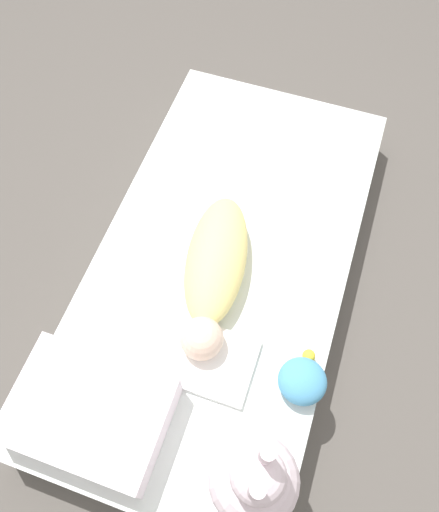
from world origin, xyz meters
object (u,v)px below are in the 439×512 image
(bunny_plush, at_px, (255,479))
(turtle_plush, at_px, (303,380))
(pillow, at_px, (91,413))
(swaddled_baby, at_px, (214,271))

(bunny_plush, height_order, turtle_plush, bunny_plush)
(bunny_plush, bearing_deg, pillow, 87.58)
(swaddled_baby, relative_size, pillow, 1.37)
(swaddled_baby, bearing_deg, pillow, -28.79)
(swaddled_baby, height_order, turtle_plush, swaddled_baby)
(pillow, height_order, bunny_plush, bunny_plush)
(swaddled_baby, xyz_separation_m, pillow, (-0.49, 0.17, -0.00))
(pillow, bearing_deg, turtle_plush, -62.21)
(swaddled_baby, distance_m, bunny_plush, 0.58)
(pillow, bearing_deg, swaddled_baby, -19.21)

